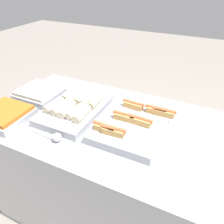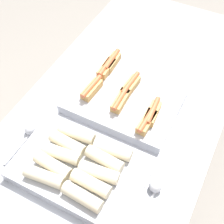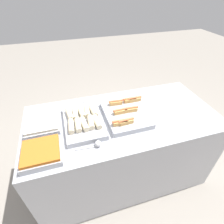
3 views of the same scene
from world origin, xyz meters
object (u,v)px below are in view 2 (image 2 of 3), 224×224
tray_wraps (80,167)px  serving_spoon_near (154,189)px  tray_hotdogs (125,98)px  serving_spoon_far (29,131)px

tray_wraps → serving_spoon_near: tray_wraps is taller
tray_hotdogs → serving_spoon_near: bearing=-139.9°
tray_wraps → serving_spoon_near: bearing=-78.9°
tray_hotdogs → tray_wraps: tray_hotdogs is taller
serving_spoon_near → tray_wraps: bearing=101.1°
serving_spoon_near → serving_spoon_far: size_ratio=1.02×
tray_wraps → serving_spoon_near: (0.06, -0.28, -0.02)m
tray_wraps → serving_spoon_far: bearing=79.3°
serving_spoon_near → serving_spoon_far: (-0.00, 0.57, 0.00)m
serving_spoon_near → serving_spoon_far: same height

